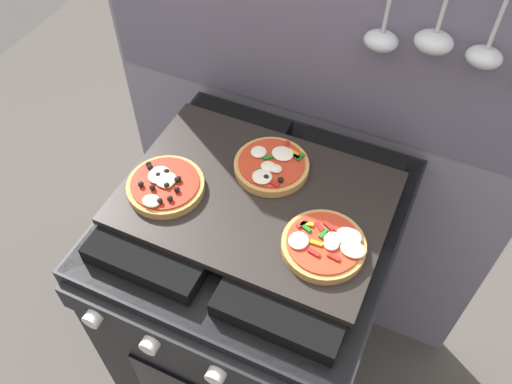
# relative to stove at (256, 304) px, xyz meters

# --- Properties ---
(ground_plane) EXTENTS (4.00, 4.00, 0.00)m
(ground_plane) POSITION_rel_stove_xyz_m (0.00, 0.00, -0.45)
(ground_plane) COLOR #4C4742
(kitchen_backsplash) EXTENTS (1.10, 0.09, 1.55)m
(kitchen_backsplash) POSITION_rel_stove_xyz_m (0.00, 0.34, 0.34)
(kitchen_backsplash) COLOR gray
(kitchen_backsplash) RESTS_ON ground_plane
(stove) EXTENTS (0.60, 0.64, 0.90)m
(stove) POSITION_rel_stove_xyz_m (0.00, 0.00, 0.00)
(stove) COLOR black
(stove) RESTS_ON ground_plane
(baking_tray) EXTENTS (0.54, 0.38, 0.02)m
(baking_tray) POSITION_rel_stove_xyz_m (0.00, 0.00, 0.46)
(baking_tray) COLOR black
(baking_tray) RESTS_ON stove
(pizza_left) EXTENTS (0.16, 0.16, 0.03)m
(pizza_left) POSITION_rel_stove_xyz_m (-0.18, -0.06, 0.48)
(pizza_left) COLOR #C18947
(pizza_left) RESTS_ON baking_tray
(pizza_right) EXTENTS (0.16, 0.16, 0.03)m
(pizza_right) POSITION_rel_stove_xyz_m (0.17, -0.06, 0.48)
(pizza_right) COLOR #C18947
(pizza_right) RESTS_ON baking_tray
(pizza_center) EXTENTS (0.16, 0.16, 0.03)m
(pizza_center) POSITION_rel_stove_xyz_m (0.00, 0.08, 0.48)
(pizza_center) COLOR tan
(pizza_center) RESTS_ON baking_tray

